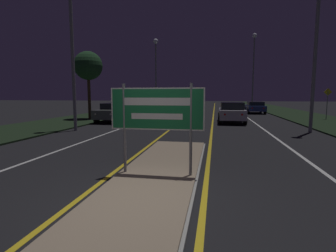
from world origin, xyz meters
TOP-DOWN VIEW (x-y plane):
  - ground_plane at (0.00, 0.00)m, footprint 160.00×160.00m
  - median_island at (0.00, 1.52)m, footprint 2.03×8.87m
  - verge_left at (-9.50, 20.00)m, footprint 5.00×100.00m
  - verge_right at (9.50, 20.00)m, footprint 5.00×100.00m
  - centre_line_yellow_left at (-1.20, 25.00)m, footprint 0.12×70.00m
  - centre_line_yellow_right at (1.20, 25.00)m, footprint 0.12×70.00m
  - lane_line_white_left at (-4.20, 25.00)m, footprint 0.12×70.00m
  - lane_line_white_right at (4.20, 25.00)m, footprint 0.12×70.00m
  - edge_line_white_left at (-7.20, 25.00)m, footprint 0.10×70.00m
  - edge_line_white_right at (7.20, 25.00)m, footprint 0.10×70.00m
  - highway_sign at (0.00, 1.52)m, footprint 2.28×0.07m
  - streetlight_left_near at (-6.39, 8.93)m, footprint 0.54×0.54m
  - streetlight_left_far at (-6.11, 28.18)m, footprint 0.61×0.61m
  - streetlight_right_near at (6.41, 10.44)m, footprint 0.49×0.49m
  - streetlight_right_far at (6.20, 31.96)m, footprint 0.58×0.58m
  - car_receding_0 at (2.54, 14.81)m, footprint 1.89×4.16m
  - car_receding_1 at (5.63, 25.19)m, footprint 1.90×4.28m
  - car_approaching_0 at (-6.07, 14.02)m, footprint 1.89×4.15m
  - car_approaching_1 at (-5.71, 22.05)m, footprint 1.97×4.71m
  - warning_sign at (10.11, 18.14)m, footprint 0.60×0.06m
  - roadside_palm_left at (-8.72, 15.27)m, footprint 2.27×2.27m

SIDE VIEW (x-z plane):
  - ground_plane at x=0.00m, z-range 0.00..0.00m
  - centre_line_yellow_left at x=-1.20m, z-range 0.00..0.01m
  - centre_line_yellow_right at x=1.20m, z-range 0.00..0.01m
  - lane_line_white_left at x=-4.20m, z-range 0.00..0.01m
  - lane_line_white_right at x=4.20m, z-range 0.00..0.01m
  - edge_line_white_left at x=-7.20m, z-range 0.00..0.01m
  - edge_line_white_right at x=7.20m, z-range 0.00..0.01m
  - verge_left at x=-9.50m, z-range 0.00..0.08m
  - verge_right at x=9.50m, z-range 0.00..0.08m
  - median_island at x=0.00m, z-range -0.01..0.09m
  - car_receding_1 at x=5.63m, z-range 0.05..1.32m
  - car_approaching_1 at x=-5.71m, z-range 0.06..1.42m
  - car_approaching_0 at x=-6.07m, z-range 0.04..1.43m
  - car_receding_0 at x=2.54m, z-range 0.04..1.52m
  - warning_sign at x=10.11m, z-range 0.33..2.78m
  - highway_sign at x=0.00m, z-range 0.52..2.71m
  - roadside_palm_left at x=-8.72m, z-range 1.59..6.98m
  - streetlight_left_near at x=-6.39m, z-range 1.37..10.05m
  - streetlight_right_near at x=6.41m, z-range 1.16..10.99m
  - streetlight_left_far at x=-6.11m, z-range 1.76..10.71m
  - streetlight_right_far at x=6.20m, z-range 1.65..11.60m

